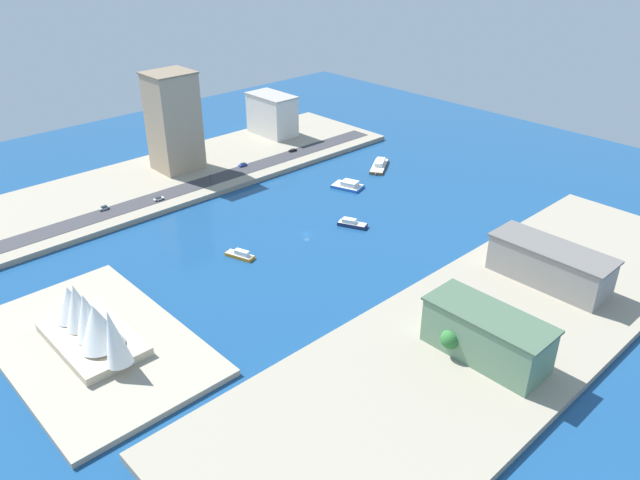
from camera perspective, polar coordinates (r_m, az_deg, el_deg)
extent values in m
plane|color=navy|center=(271.35, -1.24, 0.52)|extent=(440.00, 440.00, 0.00)
cube|color=#9E937F|center=(219.53, 15.92, -7.69)|extent=(70.00, 240.00, 2.52)
cube|color=#9E937F|center=(341.72, -12.14, 6.14)|extent=(70.00, 240.00, 2.52)
cube|color=#A89E89|center=(216.36, -20.11, -9.11)|extent=(86.73, 53.14, 2.00)
cube|color=#38383D|center=(324.77, -10.20, 5.40)|extent=(12.09, 228.00, 0.15)
cube|color=brown|center=(344.92, 5.48, 6.77)|extent=(18.12, 22.71, 1.47)
cone|color=brown|center=(334.28, 5.15, 6.07)|extent=(1.83, 1.83, 1.33)
cube|color=white|center=(346.16, 5.55, 7.17)|extent=(9.61, 11.54, 2.19)
cube|color=beige|center=(344.64, 5.48, 6.89)|extent=(17.40, 21.80, 0.10)
cube|color=orange|center=(255.41, -7.41, -1.45)|extent=(13.10, 7.68, 1.35)
cone|color=orange|center=(258.95, -8.60, -1.10)|extent=(1.54, 1.54, 1.22)
cube|color=white|center=(253.97, -7.23, -1.17)|extent=(6.69, 4.24, 2.06)
cube|color=beige|center=(255.05, -7.42, -1.31)|extent=(12.58, 7.37, 0.10)
cube|color=blue|center=(318.07, 2.54, 4.97)|extent=(17.20, 13.45, 1.41)
cone|color=blue|center=(321.35, 1.28, 5.24)|extent=(1.60, 1.60, 1.27)
cube|color=white|center=(316.75, 2.78, 5.24)|extent=(9.47, 8.15, 2.43)
cube|color=beige|center=(317.77, 2.55, 5.09)|extent=(16.51, 12.91, 0.10)
cube|color=#1E284C|center=(278.38, 3.00, 1.43)|extent=(13.82, 9.44, 1.63)
cone|color=#1E284C|center=(276.40, 4.37, 1.18)|extent=(1.94, 1.94, 1.47)
cube|color=white|center=(278.08, 2.70, 1.80)|extent=(6.87, 5.38, 1.78)
cube|color=beige|center=(277.99, 3.01, 1.59)|extent=(13.27, 9.06, 0.10)
cube|color=tan|center=(337.26, -13.36, 10.52)|extent=(20.38, 22.65, 50.71)
cube|color=#7C6B55|center=(330.69, -13.86, 14.77)|extent=(21.20, 23.55, 0.80)
cube|color=silver|center=(388.81, -4.44, 11.43)|extent=(29.89, 17.21, 23.77)
cube|color=#9D9992|center=(385.47, -4.51, 13.18)|extent=(31.08, 17.90, 0.80)
cube|color=slate|center=(199.05, 15.13, -8.54)|extent=(38.12, 16.00, 15.23)
cube|color=#47624A|center=(194.50, 15.42, -6.64)|extent=(39.64, 16.64, 0.80)
cube|color=gray|center=(244.62, 20.43, -2.19)|extent=(43.21, 16.45, 13.99)
cube|color=slate|center=(241.18, 20.72, -0.67)|extent=(44.94, 17.10, 0.80)
cylinder|color=black|center=(359.23, -2.68, 8.14)|extent=(0.28, 0.65, 0.64)
cylinder|color=black|center=(360.48, -2.84, 8.21)|extent=(0.28, 0.65, 0.64)
cylinder|color=black|center=(361.21, -2.25, 8.26)|extent=(0.28, 0.65, 0.64)
cylinder|color=black|center=(362.46, -2.42, 8.33)|extent=(0.28, 0.65, 0.64)
cube|color=black|center=(360.75, -2.55, 8.27)|extent=(2.09, 4.95, 0.72)
cube|color=#262D38|center=(360.69, -2.52, 8.37)|extent=(1.77, 2.80, 0.46)
cylinder|color=black|center=(339.65, -7.29, 6.73)|extent=(0.25, 0.64, 0.64)
cylinder|color=black|center=(340.94, -7.46, 6.80)|extent=(0.25, 0.64, 0.64)
cylinder|color=black|center=(341.47, -6.84, 6.87)|extent=(0.25, 0.64, 0.64)
cylinder|color=black|center=(342.75, -7.01, 6.95)|extent=(0.25, 0.64, 0.64)
cube|color=blue|center=(341.07, -7.15, 6.89)|extent=(1.90, 4.75, 0.90)
cube|color=#262D38|center=(340.94, -7.12, 7.02)|extent=(1.67, 2.66, 0.55)
cylinder|color=black|center=(308.83, -14.45, 3.79)|extent=(0.28, 0.65, 0.64)
cylinder|color=black|center=(307.44, -14.30, 3.69)|extent=(0.28, 0.65, 0.64)
cylinder|color=black|center=(307.51, -15.02, 3.60)|extent=(0.28, 0.65, 0.64)
cylinder|color=black|center=(306.11, -14.88, 3.51)|extent=(0.28, 0.65, 0.64)
cube|color=white|center=(307.36, -14.67, 3.70)|extent=(2.11, 5.08, 0.77)
cube|color=#262D38|center=(306.99, -14.72, 3.80)|extent=(1.78, 2.87, 0.59)
cylinder|color=black|center=(303.53, -19.52, 2.58)|extent=(0.26, 0.64, 0.64)
cylinder|color=black|center=(304.98, -19.67, 2.67)|extent=(0.26, 0.64, 0.64)
cylinder|color=black|center=(304.73, -18.97, 2.77)|extent=(0.26, 0.64, 0.64)
cylinder|color=black|center=(306.18, -19.11, 2.87)|extent=(0.26, 0.64, 0.64)
cube|color=#B7B7BC|center=(304.71, -19.33, 2.78)|extent=(2.01, 4.81, 0.89)
cube|color=#262D38|center=(304.49, -19.31, 2.92)|extent=(1.74, 2.71, 0.62)
cylinder|color=black|center=(316.46, -10.06, 5.32)|extent=(0.18, 0.18, 5.50)
cube|color=black|center=(315.24, -10.11, 5.86)|extent=(0.36, 0.36, 1.00)
sphere|color=red|center=(315.11, -10.11, 5.92)|extent=(0.24, 0.24, 0.24)
sphere|color=yellow|center=(315.24, -10.11, 5.86)|extent=(0.24, 0.24, 0.24)
sphere|color=green|center=(315.37, -10.10, 5.80)|extent=(0.24, 0.24, 0.24)
cube|color=#BCAD93|center=(214.93, -20.22, -8.58)|extent=(38.27, 22.14, 3.00)
cone|color=white|center=(195.19, -18.49, -8.55)|extent=(11.17, 8.05, 18.99)
cone|color=white|center=(204.80, -19.82, -7.49)|extent=(15.96, 13.70, 16.54)
cone|color=white|center=(209.91, -20.62, -6.59)|extent=(12.86, 10.56, 16.60)
cone|color=white|center=(215.77, -21.44, -5.71)|extent=(11.88, 10.34, 16.25)
cone|color=white|center=(222.04, -22.04, -5.38)|extent=(12.80, 11.74, 12.69)
cylinder|color=brown|center=(212.66, 12.97, -7.50)|extent=(0.50, 0.50, 3.81)
sphere|color=#2D7233|center=(210.42, 13.08, -6.63)|extent=(5.13, 5.13, 5.13)
cylinder|color=brown|center=(207.50, 12.37, -8.40)|extent=(0.50, 0.50, 4.04)
sphere|color=#2D7233|center=(204.92, 12.50, -7.39)|extent=(6.11, 6.11, 6.11)
cylinder|color=brown|center=(200.37, 11.83, -9.91)|extent=(0.50, 0.50, 3.59)
sphere|color=#2D7233|center=(197.76, 11.96, -8.91)|extent=(6.39, 6.39, 6.39)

